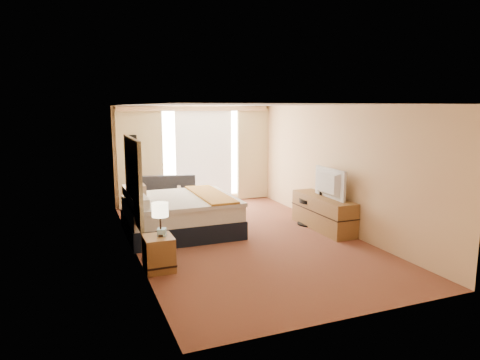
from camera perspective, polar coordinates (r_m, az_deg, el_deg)
name	(u,v)px	position (r m, az deg, el deg)	size (l,w,h in m)	color
floor	(243,238)	(8.54, 0.42, -7.76)	(4.20, 7.00, 0.02)	#521718
ceiling	(243,105)	(8.14, 0.45, 9.97)	(4.20, 7.00, 0.02)	silver
wall_back	(194,155)	(11.53, -6.11, 3.37)	(4.20, 0.02, 2.60)	#DEBB87
wall_front	(355,216)	(5.23, 15.03, -4.61)	(4.20, 0.02, 2.60)	#DEBB87
wall_left	(132,180)	(7.71, -14.19, -0.01)	(0.02, 7.00, 2.60)	#DEBB87
wall_right	(336,168)	(9.23, 12.62, 1.61)	(0.02, 7.00, 2.60)	#DEBB87
headboard	(133,179)	(7.92, -14.09, 0.09)	(0.06, 1.85, 1.50)	black
nightstand_left	(159,253)	(6.99, -10.79, -9.57)	(0.45, 0.52, 0.55)	olive
nightstand_right	(136,216)	(9.36, -13.71, -4.72)	(0.45, 0.52, 0.55)	olive
media_dresser	(323,213)	(9.26, 11.01, -4.30)	(0.50, 1.80, 0.70)	olive
window	(204,154)	(11.57, -4.88, 3.51)	(2.30, 0.02, 2.30)	white
curtains	(195,151)	(11.41, -5.99, 3.85)	(4.12, 0.19, 2.56)	beige
bed	(180,214)	(8.90, -8.02, -4.53)	(2.18, 2.00, 1.06)	black
loveseat	(169,202)	(10.51, -9.47, -2.88)	(1.57, 1.05, 0.90)	#512117
floor_lamp	(133,157)	(11.01, -14.02, 2.99)	(0.24, 0.24, 1.88)	black
desk_chair	(313,202)	(9.53, 9.68, -2.94)	(0.56, 0.56, 1.12)	black
lamp_left	(160,210)	(6.79, -10.61, -4.01)	(0.26, 0.26, 0.54)	black
lamp_right	(134,183)	(9.16, -13.94, -0.41)	(0.28, 0.28, 0.58)	black
tissue_box	(162,232)	(6.91, -10.38, -6.86)	(0.13, 0.13, 0.12)	#96C9E8
telephone	(137,201)	(9.39, -13.58, -2.72)	(0.18, 0.14, 0.07)	black
television	(325,183)	(8.99, 11.32, -0.43)	(1.08, 0.14, 0.62)	black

